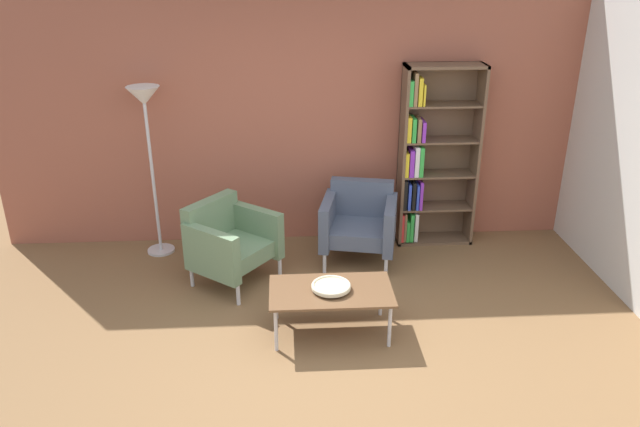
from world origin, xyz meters
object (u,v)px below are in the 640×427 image
coffee_table_low (331,293)px  decorative_bowl (331,286)px  floor_lamp_torchiere (146,117)px  armchair_corner_red (359,222)px  armchair_spare_guest (229,241)px  bookshelf_tall (429,159)px

coffee_table_low → decorative_bowl: bearing=0.0°
coffee_table_low → floor_lamp_torchiere: size_ratio=0.57×
armchair_corner_red → armchair_spare_guest: size_ratio=0.88×
armchair_corner_red → floor_lamp_torchiere: size_ratio=0.48×
bookshelf_tall → armchair_corner_red: 1.00m
decorative_bowl → armchair_corner_red: armchair_corner_red is taller
armchair_corner_red → floor_lamp_torchiere: (-2.06, 0.29, 1.03)m
bookshelf_tall → armchair_corner_red: bookshelf_tall is taller
bookshelf_tall → armchair_spare_guest: bearing=-159.4°
decorative_bowl → armchair_corner_red: 1.35m
bookshelf_tall → coffee_table_low: 2.12m
bookshelf_tall → armchair_spare_guest: size_ratio=2.00×
coffee_table_low → armchair_spare_guest: (-0.89, 0.93, 0.05)m
decorative_bowl → armchair_spare_guest: armchair_spare_guest is taller
coffee_table_low → floor_lamp_torchiere: floor_lamp_torchiere is taller
bookshelf_tall → coffee_table_low: (-1.15, -1.70, -0.56)m
coffee_table_low → decorative_bowl: 0.07m
decorative_bowl → bookshelf_tall: bearing=55.8°
armchair_spare_guest → floor_lamp_torchiere: floor_lamp_torchiere is taller
floor_lamp_torchiere → armchair_corner_red: bearing=-8.0°
armchair_corner_red → floor_lamp_torchiere: bearing=-175.5°
decorative_bowl → floor_lamp_torchiere: 2.52m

